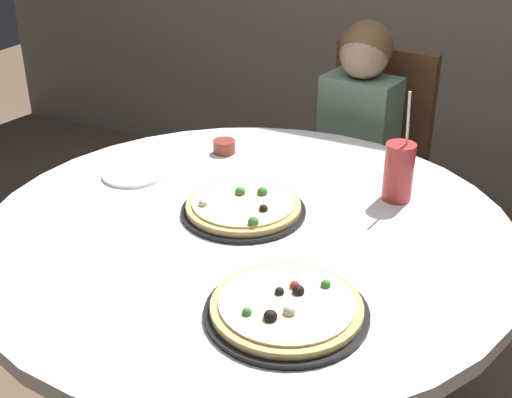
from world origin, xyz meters
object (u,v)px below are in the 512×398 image
Objects in this scene: pizza_cheese at (287,308)px; diner_child at (346,189)px; pizza_veggie at (244,208)px; soda_cup at (399,171)px; dining_table at (247,253)px; sauce_bowl at (224,146)px; chair_wooden at (368,161)px; plate_small at (133,174)px.

diner_child is at bearing 102.76° from pizza_cheese.
pizza_veggie is 0.43m from soda_cup.
dining_table is at bearing -54.22° from pizza_veggie.
soda_cup is at bearing 84.81° from pizza_cheese.
soda_cup reaches higher than sauce_bowl.
soda_cup is at bearing -67.58° from chair_wooden.
chair_wooden is 1.01m from plate_small.
diner_child is 1.18m from pizza_cheese.
pizza_cheese is at bearing -79.99° from chair_wooden.
chair_wooden is at bearing 65.10° from sauce_bowl.
chair_wooden is 2.80× the size of pizza_cheese.
sauce_bowl is (-0.51, 0.68, 0.00)m from pizza_cheese.
dining_table is 3.99× the size of pizza_cheese.
chair_wooden reaches higher than plate_small.
pizza_cheese is 4.84× the size of sauce_bowl.
plate_small is (-0.67, 0.41, -0.01)m from pizza_cheese.
pizza_cheese is 1.88× the size of plate_small.
pizza_cheese is 0.79m from plate_small.
pizza_cheese is 0.85m from sauce_bowl.
plate_small is at bearing -120.05° from sauce_bowl.
dining_table is 0.40m from pizza_cheese.
soda_cup is 1.71× the size of plate_small.
dining_table is 0.84m from diner_child.
sauce_bowl is at bearing -121.06° from diner_child.
pizza_veggie reaches higher than sauce_bowl.
pizza_cheese is 0.61m from soda_cup.
diner_child is 0.69m from soda_cup.
pizza_veggie is (-0.04, 0.05, 0.10)m from dining_table.
dining_table is at bearing -90.75° from chair_wooden.
pizza_veggie is at bearing -8.92° from plate_small.
soda_cup is (0.33, 0.26, 0.06)m from pizza_veggie.
soda_cup is at bearing 46.05° from dining_table.
chair_wooden reaches higher than sauce_bowl.
sauce_bowl reaches higher than plate_small.
sauce_bowl is (-0.57, 0.07, -0.06)m from soda_cup.
dining_table is 1.01m from chair_wooden.
pizza_veggie is 0.40m from plate_small.
chair_wooden is at bearing 112.42° from soda_cup.
soda_cup is 0.75m from plate_small.
soda_cup is at bearing 37.65° from pizza_veggie.
plate_small is at bearing 171.08° from pizza_veggie.
pizza_veggie is 0.41m from sauce_bowl.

